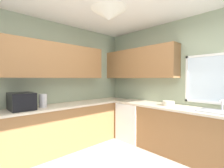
{
  "coord_description": "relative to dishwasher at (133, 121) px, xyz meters",
  "views": [
    {
      "loc": [
        1.47,
        -1.33,
        1.43
      ],
      "look_at": [
        -0.57,
        0.59,
        1.34
      ],
      "focal_mm": 25.49,
      "sensor_mm": 36.0,
      "label": 1
    }
  ],
  "objects": [
    {
      "name": "room_shell",
      "position": [
        0.1,
        -1.01,
        1.44
      ],
      "size": [
        3.86,
        3.98,
        2.7
      ],
      "color": "#9EAD8E",
      "rests_on": "ground_plane"
    },
    {
      "name": "bowl",
      "position": [
        0.86,
        0.03,
        0.52
      ],
      "size": [
        0.22,
        0.22,
        0.09
      ],
      "primitive_type": "cylinder",
      "color": "beige",
      "rests_on": "counter_run_back"
    },
    {
      "name": "dishwasher",
      "position": [
        0.0,
        0.0,
        0.0
      ],
      "size": [
        0.6,
        0.6,
        0.86
      ],
      "primitive_type": "cube",
      "color": "white",
      "rests_on": "ground_plane"
    },
    {
      "name": "counter_run_back",
      "position": [
        1.11,
        0.03,
        0.02
      ],
      "size": [
        2.95,
        0.65,
        0.9
      ],
      "color": "olive",
      "rests_on": "ground_plane"
    },
    {
      "name": "microwave",
      "position": [
        -0.66,
        -2.2,
        0.62
      ],
      "size": [
        0.48,
        0.36,
        0.29
      ],
      "primitive_type": "cube",
      "color": "black",
      "rests_on": "counter_run_left"
    },
    {
      "name": "kettle",
      "position": [
        -0.64,
        -1.85,
        0.6
      ],
      "size": [
        0.14,
        0.14,
        0.25
      ],
      "primitive_type": "cylinder",
      "color": "#B7B7BC",
      "rests_on": "counter_run_left"
    },
    {
      "name": "counter_run_left",
      "position": [
        -0.66,
        -1.59,
        0.02
      ],
      "size": [
        0.65,
        3.59,
        0.9
      ],
      "color": "olive",
      "rests_on": "ground_plane"
    },
    {
      "name": "sink_assembly",
      "position": [
        1.71,
        0.04,
        0.48
      ],
      "size": [
        0.6,
        0.4,
        0.19
      ],
      "color": "#9EA0A5",
      "rests_on": "counter_run_back"
    }
  ]
}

